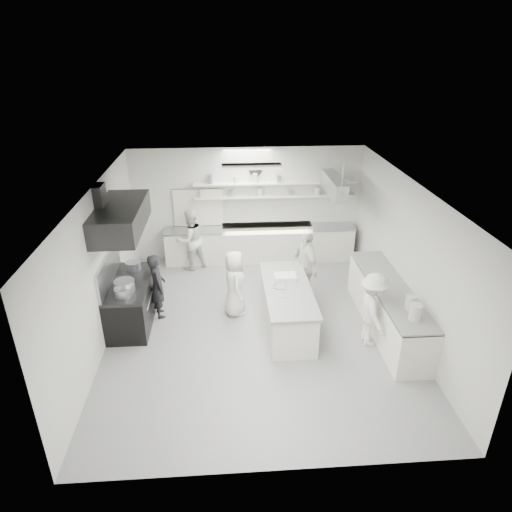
{
  "coord_description": "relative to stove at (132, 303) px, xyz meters",
  "views": [
    {
      "loc": [
        -0.59,
        -7.83,
        5.36
      ],
      "look_at": [
        0.01,
        0.6,
        1.35
      ],
      "focal_mm": 31.6,
      "sensor_mm": 36.0,
      "label": 1
    }
  ],
  "objects": [
    {
      "name": "bowl_right",
      "position": [
        5.4,
        -1.48,
        0.52
      ],
      "size": [
        0.28,
        0.28,
        0.05
      ],
      "primitive_type": "imported",
      "rotation": [
        0.0,
        0.0,
        0.37
      ],
      "color": "silver",
      "rests_on": "right_counter"
    },
    {
      "name": "cook_back",
      "position": [
        1.09,
        2.45,
        0.35
      ],
      "size": [
        0.99,
        0.94,
        1.61
      ],
      "primitive_type": "imported",
      "rotation": [
        0.0,
        0.0,
        -2.57
      ],
      "color": "white",
      "rests_on": "floor"
    },
    {
      "name": "shelf_upper",
      "position": [
        3.3,
        2.97,
        1.65
      ],
      "size": [
        4.2,
        0.26,
        0.04
      ],
      "primitive_type": "cube",
      "color": "silver",
      "rests_on": "wall_back"
    },
    {
      "name": "wall_clock",
      "position": [
        2.8,
        3.06,
        2.0
      ],
      "size": [
        0.32,
        0.05,
        0.32
      ],
      "primitive_type": "cylinder",
      "rotation": [
        1.57,
        0.0,
        0.0
      ],
      "color": "silver",
      "rests_on": "wall_back"
    },
    {
      "name": "cook_island_right",
      "position": [
        3.75,
        0.7,
        0.4
      ],
      "size": [
        0.67,
        1.07,
        1.71
      ],
      "primitive_type": "imported",
      "rotation": [
        0.0,
        0.0,
        -1.3
      ],
      "color": "white",
      "rests_on": "floor"
    },
    {
      "name": "stove",
      "position": [
        0.0,
        0.0,
        0.0
      ],
      "size": [
        0.8,
        1.8,
        0.9
      ],
      "primitive_type": "cube",
      "color": "black",
      "rests_on": "floor"
    },
    {
      "name": "stove_pot",
      "position": [
        0.0,
        -0.39,
        0.6
      ],
      "size": [
        0.39,
        0.39,
        0.28
      ],
      "primitive_type": "cylinder",
      "color": "#A8ABB0",
      "rests_on": "stove"
    },
    {
      "name": "cook_right",
      "position": [
        4.75,
        -1.08,
        0.31
      ],
      "size": [
        0.58,
        0.99,
        1.51
      ],
      "primitive_type": "imported",
      "rotation": [
        0.0,
        0.0,
        1.6
      ],
      "color": "white",
      "rests_on": "floor"
    },
    {
      "name": "exhaust_hood",
      "position": [
        0.0,
        -0.0,
        1.9
      ],
      "size": [
        0.85,
        2.0,
        0.5
      ],
      "primitive_type": "cube",
      "color": "#242425",
      "rests_on": "wall_left"
    },
    {
      "name": "floor",
      "position": [
        2.6,
        -0.4,
        -0.46
      ],
      "size": [
        6.0,
        7.0,
        0.02
      ],
      "primitive_type": "cube",
      "color": "gray",
      "rests_on": "ground"
    },
    {
      "name": "back_counter",
      "position": [
        2.9,
        2.8,
        0.01
      ],
      "size": [
        5.0,
        0.6,
        0.92
      ],
      "primitive_type": "cube",
      "color": "silver",
      "rests_on": "floor"
    },
    {
      "name": "wall_right",
      "position": [
        5.6,
        -0.4,
        1.05
      ],
      "size": [
        0.04,
        7.0,
        3.0
      ],
      "primitive_type": "cube",
      "color": "beige",
      "rests_on": "floor"
    },
    {
      "name": "light_fixture_front",
      "position": [
        2.6,
        -2.2,
        2.49
      ],
      "size": [
        1.3,
        0.25,
        0.1
      ],
      "primitive_type": "cube",
      "color": "silver",
      "rests_on": "ceiling"
    },
    {
      "name": "bowl_island_b",
      "position": [
        3.08,
        -0.68,
        0.44
      ],
      "size": [
        0.26,
        0.26,
        0.06
      ],
      "primitive_type": "imported",
      "rotation": [
        0.0,
        0.0,
        -0.43
      ],
      "color": "silver",
      "rests_on": "prep_island"
    },
    {
      "name": "ceiling",
      "position": [
        2.6,
        -0.4,
        2.56
      ],
      "size": [
        6.0,
        7.0,
        0.02
      ],
      "primitive_type": "cube",
      "color": "white",
      "rests_on": "wall_back"
    },
    {
      "name": "prep_island",
      "position": [
        3.21,
        -0.39,
        -0.02
      ],
      "size": [
        0.88,
        2.33,
        0.86
      ],
      "primitive_type": "cube",
      "rotation": [
        0.0,
        0.0,
        0.01
      ],
      "color": "silver",
      "rests_on": "floor"
    },
    {
      "name": "cook_island_left",
      "position": [
        2.15,
        0.19,
        0.29
      ],
      "size": [
        0.56,
        0.77,
        1.47
      ],
      "primitive_type": "imported",
      "rotation": [
        0.0,
        0.0,
        1.7
      ],
      "color": "white",
      "rests_on": "floor"
    },
    {
      "name": "pot_rack",
      "position": [
        4.6,
        2.0,
        1.85
      ],
      "size": [
        0.3,
        1.6,
        0.4
      ],
      "primitive_type": "cube",
      "color": "#A8ABB0",
      "rests_on": "ceiling"
    },
    {
      "name": "shelf_lower",
      "position": [
        3.3,
        2.97,
        1.3
      ],
      "size": [
        4.2,
        0.26,
        0.04
      ],
      "primitive_type": "cube",
      "color": "silver",
      "rests_on": "wall_back"
    },
    {
      "name": "wall_left",
      "position": [
        -0.4,
        -0.4,
        1.05
      ],
      "size": [
        0.04,
        7.0,
        3.0
      ],
      "primitive_type": "cube",
      "color": "beige",
      "rests_on": "floor"
    },
    {
      "name": "pass_through_window",
      "position": [
        1.3,
        3.08,
        1.0
      ],
      "size": [
        1.3,
        0.04,
        1.0
      ],
      "primitive_type": "cube",
      "color": "black",
      "rests_on": "wall_back"
    },
    {
      "name": "bowl_island_a",
      "position": [
        3.06,
        -0.33,
        0.44
      ],
      "size": [
        0.34,
        0.34,
        0.06
      ],
      "primitive_type": "imported",
      "rotation": [
        0.0,
        0.0,
        -0.37
      ],
      "color": "#A8ABB0",
      "rests_on": "prep_island"
    },
    {
      "name": "light_fixture_rear",
      "position": [
        2.6,
        1.4,
        2.49
      ],
      "size": [
        1.3,
        0.25,
        0.1
      ],
      "primitive_type": "cube",
      "color": "silver",
      "rests_on": "ceiling"
    },
    {
      "name": "cook_stove",
      "position": [
        0.52,
        0.22,
        0.27
      ],
      "size": [
        0.49,
        0.61,
        1.44
      ],
      "primitive_type": "imported",
      "rotation": [
        0.0,
        0.0,
        1.88
      ],
      "color": "black",
      "rests_on": "floor"
    },
    {
      "name": "wall_back",
      "position": [
        2.6,
        3.1,
        1.05
      ],
      "size": [
        6.0,
        0.04,
        3.0
      ],
      "primitive_type": "cube",
      "color": "beige",
      "rests_on": "floor"
    },
    {
      "name": "right_counter",
      "position": [
        5.25,
        -0.6,
        0.02
      ],
      "size": [
        0.74,
        3.3,
        0.94
      ],
      "primitive_type": "cube",
      "color": "silver",
      "rests_on": "floor"
    },
    {
      "name": "wall_front",
      "position": [
        2.6,
        -3.9,
        1.05
      ],
      "size": [
        6.0,
        0.04,
        3.0
      ],
      "primitive_type": "cube",
      "color": "beige",
      "rests_on": "floor"
    }
  ]
}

